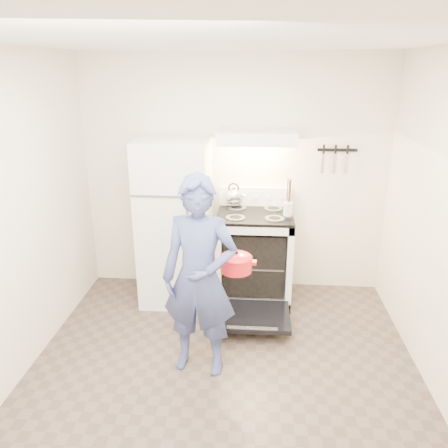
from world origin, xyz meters
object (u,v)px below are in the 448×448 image
(tea_kettle, at_px, (234,195))
(refrigerator, at_px, (176,222))
(dutch_oven, at_px, (236,264))
(stove_body, at_px, (254,258))
(person, at_px, (200,278))

(tea_kettle, bearing_deg, refrigerator, -157.79)
(refrigerator, bearing_deg, dutch_oven, -55.23)
(refrigerator, bearing_deg, stove_body, 1.77)
(stove_body, bearing_deg, tea_kettle, 137.43)
(person, xyz_separation_m, dutch_oven, (0.27, 0.21, 0.03))
(stove_body, relative_size, tea_kettle, 3.58)
(tea_kettle, relative_size, dutch_oven, 0.78)
(refrigerator, distance_m, tea_kettle, 0.67)
(tea_kettle, xyz_separation_m, person, (-0.18, -1.41, -0.27))
(refrigerator, xyz_separation_m, stove_body, (0.81, 0.02, -0.39))
(stove_body, relative_size, dutch_oven, 2.80)
(tea_kettle, distance_m, dutch_oven, 1.22)
(dutch_oven, bearing_deg, person, -142.06)
(refrigerator, bearing_deg, person, -71.38)
(stove_body, height_order, dutch_oven, dutch_oven)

